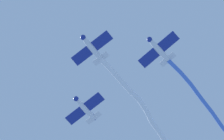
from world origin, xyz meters
TOP-DOWN VIEW (x-y plane):
  - airplane_lead at (1.97, -2.67)m, footprint 6.16×8.13m
  - smoke_trail_lead at (16.30, 0.43)m, footprint 23.92×7.02m
  - airplane_left_wing at (10.85, -10.01)m, footprint 6.09×8.09m
  - smoke_trail_left_wing at (24.59, -7.84)m, footprint 22.49×4.81m
  - airplane_right_wing at (8.33, 6.94)m, footprint 6.14×8.12m

SIDE VIEW (x-z plane):
  - airplane_lead at x=1.97m, z-range 82.19..84.20m
  - airplane_left_wing at x=10.85m, z-range 82.19..84.20m
  - smoke_trail_left_wing at x=24.59m, z-range 82.64..84.05m
  - airplane_right_wing at x=8.33m, z-range 82.49..84.50m
  - smoke_trail_lead at x=16.30m, z-range 82.88..86.15m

